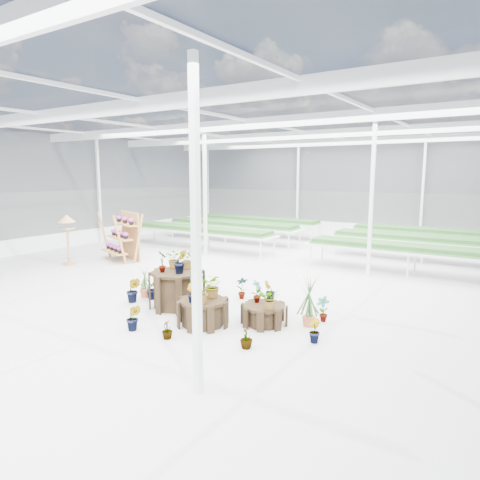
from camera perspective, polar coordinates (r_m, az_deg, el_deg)
The scene contains 10 objects.
ground_plane at distance 10.99m, azimuth -4.86°, elevation -6.98°, with size 24.00×24.00×0.00m, color gray.
greenhouse_shell at distance 10.60m, azimuth -5.02°, elevation 4.80°, with size 18.00×24.00×4.50m, color white, non-canonical shape.
steel_frame at distance 10.60m, azimuth -5.02°, elevation 4.80°, with size 18.00×24.00×4.50m, color silver, non-canonical shape.
nursery_benches at distance 17.04m, azimuth 10.11°, elevation 0.05°, with size 16.00×7.00×0.84m, color silver, non-canonical shape.
plinth_tall at distance 9.79m, azimuth -8.39°, elevation -6.53°, with size 1.22×1.22×0.83m, color black.
plinth_mid at distance 8.65m, azimuth -4.95°, elevation -9.59°, with size 1.00×1.00×0.53m, color black.
plinth_low at distance 8.70m, azimuth 3.23°, elevation -9.90°, with size 0.90×0.90×0.40m, color black.
shelf_rack at distance 15.36m, azimuth -15.60°, elevation 0.46°, with size 1.57×0.83×1.67m, color #AE753A, non-canonical shape.
bird_table at distance 15.11m, azimuth -21.95°, elevation 0.02°, with size 0.40×0.40×1.67m, color #A4794C, non-canonical shape.
nursery_plants at distance 9.19m, azimuth -3.15°, elevation -6.46°, with size 4.95×3.26×1.37m.
Camera 1 is at (6.50, -8.34, 3.01)m, focal length 32.00 mm.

